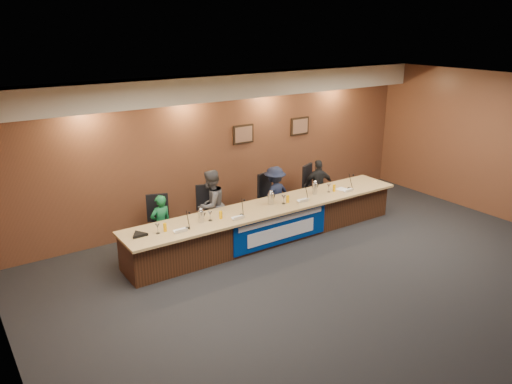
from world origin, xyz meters
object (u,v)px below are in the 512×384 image
Objects in this scene: carafe_mid at (271,199)px; panelist_d at (318,186)px; banner at (281,229)px; office_chair_b at (209,215)px; carafe_left at (201,217)px; panelist_a at (161,224)px; office_chair_c at (272,201)px; office_chair_a at (159,227)px; office_chair_d at (315,190)px; panelist_b at (211,205)px; carafe_right at (315,189)px; speakerphone at (139,235)px; dais_body at (269,223)px; panelist_c at (275,195)px.

panelist_d is at bearing 19.93° from carafe_mid.
office_chair_b is (-0.96, 1.19, 0.10)m from banner.
carafe_mid is (1.61, 0.06, 0.00)m from carafe_left.
office_chair_c is (2.67, 0.10, -0.10)m from panelist_a.
office_chair_d is (3.91, 0.00, 0.00)m from office_chair_a.
panelist_b is at bearing 146.55° from carafe_mid.
carafe_right reaches higher than office_chair_a.
carafe_right reaches higher than carafe_mid.
carafe_mid is at bearing 0.25° from speakerphone.
office_chair_d is at bearing 22.37° from dais_body.
office_chair_d is 2.02m from carafe_mid.
panelist_b is at bearing 145.05° from dais_body.
panelist_a is 1.09m from panelist_b.
panelist_c is 2.66× the size of office_chair_d.
panelist_a is 3.91m from panelist_d.
panelist_d is 5.19× the size of carafe_right.
panelist_b is at bearing 131.46° from banner.
dais_body is 1.64m from carafe_left.
carafe_left is at bearing 168.80° from office_chair_d.
panelist_c is at bearing 22.16° from panelist_d.
dais_body is at bearing -169.85° from carafe_mid.
carafe_left is (0.48, -0.82, 0.38)m from office_chair_a.
panelist_c is 2.67m from office_chair_a.
office_chair_a and office_chair_c have the same top height.
speakerphone reaches higher than office_chair_a.
panelist_a is at bearing -69.58° from office_chair_a.
office_chair_d is (2.83, 0.10, -0.25)m from panelist_b.
office_chair_b is 1.09m from carafe_left.
office_chair_b is at bearing 165.90° from office_chair_c.
carafe_right is (1.17, -0.01, 0.52)m from dais_body.
carafe_mid is 0.71× the size of speakerphone.
panelist_c is (0.62, 0.67, 0.29)m from dais_body.
carafe_mid is at bearing 157.74° from panelist_a.
panelist_b reaches higher than panelist_c.
speakerphone is (-3.36, -0.67, 0.14)m from panelist_c.
carafe_mid reaches higher than banner.
carafe_mid is (1.00, -0.66, 0.13)m from panelist_b.
carafe_left is at bearing 119.00° from panelist_a.
panelist_b is (-0.96, 1.09, 0.35)m from banner.
office_chair_a is (-2.04, 1.19, 0.10)m from banner.
panelist_c is (2.67, 0.00, 0.06)m from panelist_a.
panelist_c reaches higher than carafe_mid.
office_chair_d is (1.87, 0.77, 0.13)m from dais_body.
panelist_b is 3.04× the size of office_chair_a.
banner is 0.64m from carafe_mid.
office_chair_d is at bearing 13.45° from carafe_left.
carafe_mid is at bearing -19.68° from office_chair_b.
carafe_mid is (-1.83, -0.76, 0.38)m from office_chair_d.
carafe_mid is (2.09, -0.66, 0.28)m from panelist_a.
panelist_d is at bearing 18.95° from office_chair_a.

